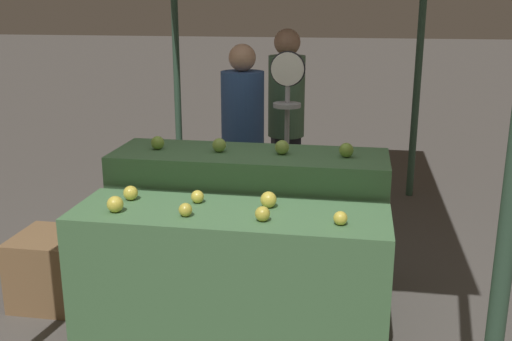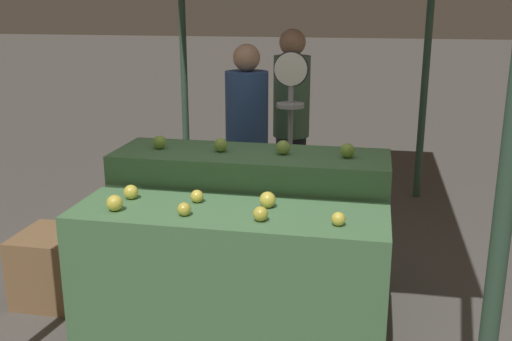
# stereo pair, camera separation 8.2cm
# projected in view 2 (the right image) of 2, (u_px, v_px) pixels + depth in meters

# --- Properties ---
(display_counter_front) EXTENTS (1.72, 0.55, 0.82)m
(display_counter_front) POSITION_uv_depth(u_px,v_px,m) (229.00, 281.00, 3.33)
(display_counter_front) COLOR #4C7A4C
(display_counter_front) RESTS_ON ground_plane
(display_counter_back) EXTENTS (1.72, 0.55, 1.00)m
(display_counter_back) POSITION_uv_depth(u_px,v_px,m) (251.00, 227.00, 3.87)
(display_counter_back) COLOR #4C7A4C
(display_counter_back) RESTS_ON ground_plane
(apple_front_0) EXTENTS (0.09, 0.09, 0.09)m
(apple_front_0) POSITION_uv_depth(u_px,v_px,m) (115.00, 203.00, 3.21)
(apple_front_0) COLOR yellow
(apple_front_0) RESTS_ON display_counter_front
(apple_front_1) EXTENTS (0.07, 0.07, 0.07)m
(apple_front_1) POSITION_uv_depth(u_px,v_px,m) (184.00, 209.00, 3.14)
(apple_front_1) COLOR gold
(apple_front_1) RESTS_ON display_counter_front
(apple_front_2) EXTENTS (0.08, 0.08, 0.08)m
(apple_front_2) POSITION_uv_depth(u_px,v_px,m) (260.00, 214.00, 3.06)
(apple_front_2) COLOR gold
(apple_front_2) RESTS_ON display_counter_front
(apple_front_3) EXTENTS (0.07, 0.07, 0.07)m
(apple_front_3) POSITION_uv_depth(u_px,v_px,m) (338.00, 219.00, 3.00)
(apple_front_3) COLOR yellow
(apple_front_3) RESTS_ON display_counter_front
(apple_front_4) EXTENTS (0.08, 0.08, 0.08)m
(apple_front_4) POSITION_uv_depth(u_px,v_px,m) (131.00, 192.00, 3.41)
(apple_front_4) COLOR yellow
(apple_front_4) RESTS_ON display_counter_front
(apple_front_5) EXTENTS (0.07, 0.07, 0.07)m
(apple_front_5) POSITION_uv_depth(u_px,v_px,m) (197.00, 196.00, 3.35)
(apple_front_5) COLOR yellow
(apple_front_5) RESTS_ON display_counter_front
(apple_front_6) EXTENTS (0.09, 0.09, 0.09)m
(apple_front_6) POSITION_uv_depth(u_px,v_px,m) (268.00, 200.00, 3.27)
(apple_front_6) COLOR yellow
(apple_front_6) RESTS_ON display_counter_front
(apple_back_0) EXTENTS (0.09, 0.09, 0.09)m
(apple_back_0) POSITION_uv_depth(u_px,v_px,m) (160.00, 142.00, 3.82)
(apple_back_0) COLOR #84AD3D
(apple_back_0) RESTS_ON display_counter_back
(apple_back_1) EXTENTS (0.09, 0.09, 0.09)m
(apple_back_1) POSITION_uv_depth(u_px,v_px,m) (221.00, 145.00, 3.75)
(apple_back_1) COLOR #8EB247
(apple_back_1) RESTS_ON display_counter_back
(apple_back_2) EXTENTS (0.09, 0.09, 0.09)m
(apple_back_2) POSITION_uv_depth(u_px,v_px,m) (283.00, 147.00, 3.68)
(apple_back_2) COLOR #8EB247
(apple_back_2) RESTS_ON display_counter_back
(apple_back_3) EXTENTS (0.09, 0.09, 0.09)m
(apple_back_3) POSITION_uv_depth(u_px,v_px,m) (347.00, 151.00, 3.61)
(apple_back_3) COLOR #84AD3D
(apple_back_3) RESTS_ON display_counter_back
(produce_scale) EXTENTS (0.25, 0.20, 1.57)m
(produce_scale) POSITION_uv_depth(u_px,v_px,m) (290.00, 114.00, 4.30)
(produce_scale) COLOR #99999E
(produce_scale) RESTS_ON ground_plane
(person_vendor_at_scale) EXTENTS (0.46, 0.46, 1.60)m
(person_vendor_at_scale) POSITION_uv_depth(u_px,v_px,m) (247.00, 130.00, 4.73)
(person_vendor_at_scale) COLOR #2D2D38
(person_vendor_at_scale) RESTS_ON ground_plane
(person_customer_left) EXTENTS (0.41, 0.41, 1.69)m
(person_customer_left) POSITION_uv_depth(u_px,v_px,m) (291.00, 112.00, 5.12)
(person_customer_left) COLOR #2D2D38
(person_customer_left) RESTS_ON ground_plane
(wooden_crate_side) EXTENTS (0.46, 0.46, 0.46)m
(wooden_crate_side) POSITION_uv_depth(u_px,v_px,m) (57.00, 267.00, 3.92)
(wooden_crate_side) COLOR olive
(wooden_crate_side) RESTS_ON ground_plane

